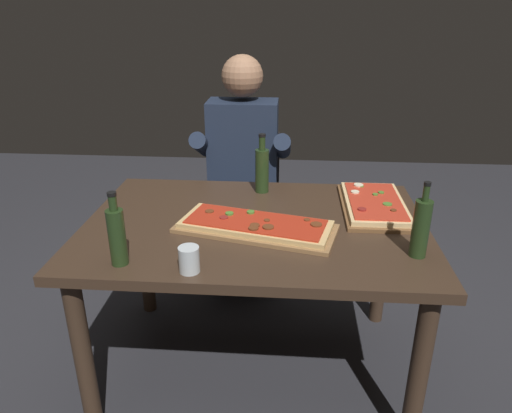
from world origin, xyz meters
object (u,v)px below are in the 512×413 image
(tumbler_near_camera, at_px, (189,261))
(oil_bottle_amber, at_px, (262,169))
(seated_diner, at_px, (242,165))
(pizza_rectangular_left, at_px, (374,204))
(wine_bottle_dark, at_px, (117,235))
(diner_chair, at_px, (245,200))
(dining_table, at_px, (255,243))
(pizza_rectangular_front, at_px, (256,226))
(vinegar_bottle_green, at_px, (421,227))

(tumbler_near_camera, bearing_deg, oil_bottle_amber, 75.57)
(oil_bottle_amber, height_order, seated_diner, seated_diner)
(tumbler_near_camera, bearing_deg, pizza_rectangular_left, 39.98)
(seated_diner, bearing_deg, pizza_rectangular_left, -40.88)
(wine_bottle_dark, relative_size, diner_chair, 0.31)
(oil_bottle_amber, bearing_deg, wine_bottle_dark, -121.69)
(oil_bottle_amber, bearing_deg, diner_chair, 104.84)
(tumbler_near_camera, xyz_separation_m, diner_chair, (0.06, 1.26, -0.29))
(pizza_rectangular_left, xyz_separation_m, wine_bottle_dark, (-0.95, -0.55, 0.09))
(dining_table, height_order, pizza_rectangular_front, pizza_rectangular_front)
(oil_bottle_amber, xyz_separation_m, diner_chair, (-0.13, 0.50, -0.37))
(dining_table, distance_m, pizza_rectangular_left, 0.55)
(dining_table, xyz_separation_m, tumbler_near_camera, (-0.19, -0.40, 0.13))
(pizza_rectangular_left, relative_size, vinegar_bottle_green, 1.77)
(dining_table, xyz_separation_m, seated_diner, (-0.13, 0.74, 0.10))
(pizza_rectangular_front, bearing_deg, wine_bottle_dark, -146.71)
(dining_table, xyz_separation_m, pizza_rectangular_left, (0.51, 0.18, 0.12))
(dining_table, height_order, tumbler_near_camera, tumbler_near_camera)
(pizza_rectangular_left, distance_m, oil_bottle_amber, 0.54)
(pizza_rectangular_front, distance_m, tumbler_near_camera, 0.38)
(tumbler_near_camera, height_order, diner_chair, diner_chair)
(dining_table, height_order, oil_bottle_amber, oil_bottle_amber)
(oil_bottle_amber, height_order, diner_chair, oil_bottle_amber)
(oil_bottle_amber, xyz_separation_m, tumbler_near_camera, (-0.19, -0.76, -0.07))
(wine_bottle_dark, xyz_separation_m, seated_diner, (0.31, 1.11, -0.11))
(dining_table, distance_m, wine_bottle_dark, 0.61)
(seated_diner, bearing_deg, diner_chair, 90.00)
(pizza_rectangular_left, relative_size, oil_bottle_amber, 1.77)
(oil_bottle_amber, bearing_deg, tumbler_near_camera, -104.43)
(dining_table, xyz_separation_m, oil_bottle_amber, (0.01, 0.35, 0.21))
(dining_table, xyz_separation_m, pizza_rectangular_front, (0.01, -0.07, 0.12))
(vinegar_bottle_green, height_order, tumbler_near_camera, vinegar_bottle_green)
(pizza_rectangular_left, relative_size, seated_diner, 0.37)
(pizza_rectangular_left, xyz_separation_m, seated_diner, (-0.64, 0.55, -0.02))
(pizza_rectangular_left, bearing_deg, vinegar_bottle_green, -77.82)
(tumbler_near_camera, relative_size, diner_chair, 0.10)
(oil_bottle_amber, relative_size, diner_chair, 0.32)
(dining_table, bearing_deg, oil_bottle_amber, 89.16)
(tumbler_near_camera, relative_size, seated_diner, 0.07)
(pizza_rectangular_front, relative_size, oil_bottle_amber, 2.38)
(oil_bottle_amber, height_order, tumbler_near_camera, oil_bottle_amber)
(pizza_rectangular_front, distance_m, wine_bottle_dark, 0.54)
(pizza_rectangular_front, bearing_deg, diner_chair, 98.34)
(pizza_rectangular_left, xyz_separation_m, oil_bottle_amber, (-0.51, 0.17, 0.09))
(pizza_rectangular_left, relative_size, tumbler_near_camera, 5.49)
(dining_table, relative_size, tumbler_near_camera, 15.46)
(pizza_rectangular_front, bearing_deg, seated_diner, 99.55)
(wine_bottle_dark, distance_m, diner_chair, 1.32)
(pizza_rectangular_front, bearing_deg, dining_table, 96.36)
(diner_chair, bearing_deg, dining_table, -81.49)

